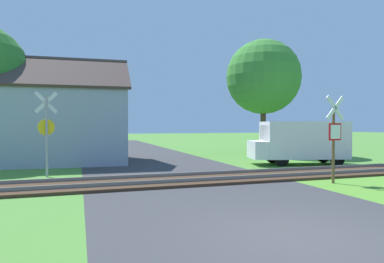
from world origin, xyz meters
name	(u,v)px	position (x,y,z in m)	size (l,w,h in m)	color
ground_plane	(298,238)	(0.00, 0.00, 0.00)	(160.00, 160.00, 0.00)	#4C8433
road_asphalt	(247,211)	(0.00, 2.00, 0.00)	(7.33, 80.00, 0.01)	#38383A
rail_track	(188,179)	(0.00, 6.65, 0.06)	(60.00, 2.60, 0.22)	#422D1E
stop_sign_near	(334,134)	(4.73, 4.54, 1.74)	(0.87, 0.20, 3.09)	brown
crossing_sign_far	(47,128)	(-5.00, 9.39, 1.96)	(0.85, 0.27, 3.39)	#9E9EA5
house	(66,124)	(-4.47, 14.89, 2.14)	(7.00, 6.23, 5.79)	#99A3B7
tree_right	(263,77)	(8.63, 16.15, 5.46)	(5.25, 5.25, 8.10)	#513823
mail_truck	(300,141)	(7.20, 9.87, 1.24)	(5.20, 3.00, 2.24)	white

